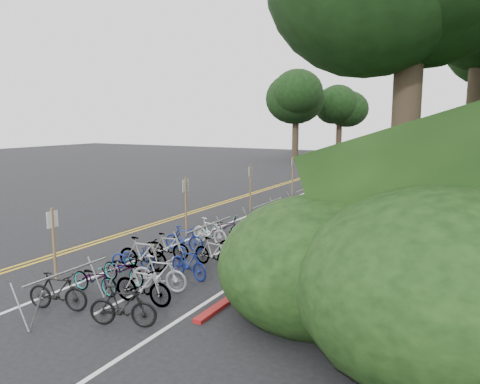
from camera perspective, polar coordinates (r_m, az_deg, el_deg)
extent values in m
plane|color=black|center=(16.65, -18.19, -8.62)|extent=(120.00, 120.00, 0.00)
cube|color=gold|center=(25.49, -5.28, -2.18)|extent=(0.12, 80.00, 0.01)
cube|color=gold|center=(25.33, -4.71, -2.24)|extent=(0.12, 80.00, 0.01)
cube|color=silver|center=(23.93, 1.05, -2.87)|extent=(0.12, 80.00, 0.01)
cube|color=silver|center=(22.39, 10.70, -3.85)|extent=(0.12, 80.00, 0.01)
cube|color=silver|center=(13.24, -15.02, -13.05)|extent=(0.10, 1.60, 0.01)
cube|color=silver|center=(17.83, -1.70, -6.99)|extent=(0.10, 1.60, 0.01)
cube|color=silver|center=(23.08, 5.71, -3.35)|extent=(0.10, 1.60, 0.01)
cube|color=silver|center=(28.62, 10.29, -1.06)|extent=(0.10, 1.60, 0.01)
cube|color=silver|center=(34.32, 13.36, 0.48)|extent=(0.10, 1.60, 0.01)
cube|color=silver|center=(40.11, 15.55, 1.58)|extent=(0.10, 1.60, 0.01)
cube|color=silver|center=(45.95, 17.19, 2.41)|extent=(0.10, 1.60, 0.01)
cube|color=maroon|center=(24.13, 13.26, -2.90)|extent=(0.25, 28.00, 0.10)
cube|color=#382819|center=(33.64, 18.80, 0.21)|extent=(1.40, 44.00, 0.16)
ellipsoid|color=#284C19|center=(15.07, 10.08, -6.02)|extent=(2.00, 2.80, 1.60)
ellipsoid|color=#284C19|center=(19.52, 16.92, -1.33)|extent=(2.60, 3.64, 2.08)
ellipsoid|color=#284C19|center=(25.17, 22.32, 1.63)|extent=(2.20, 3.08, 1.76)
ellipsoid|color=#284C19|center=(31.30, 20.87, 2.22)|extent=(3.00, 4.20, 2.40)
ellipsoid|color=#284C19|center=(37.15, 23.14, 3.31)|extent=(2.40, 3.36, 1.92)
ellipsoid|color=#284C19|center=(41.00, 25.51, 4.58)|extent=(2.80, 3.92, 2.24)
ellipsoid|color=#284C19|center=(17.96, 12.44, -4.14)|extent=(1.80, 2.52, 1.44)
ellipsoid|color=#284C19|center=(29.02, 24.78, 3.57)|extent=(3.20, 4.48, 2.56)
ellipsoid|color=black|center=(12.50, 10.04, -8.34)|extent=(5.28, 6.16, 3.52)
ellipsoid|color=black|center=(10.96, 23.69, -10.25)|extent=(6.24, 7.28, 4.16)
cylinder|color=#2D2319|center=(14.09, 19.35, 4.11)|extent=(0.78, 0.78, 5.26)
cylinder|color=#2D2319|center=(22.90, 26.87, 9.59)|extent=(0.82, 0.82, 6.07)
cylinder|color=#2D2319|center=(56.81, 6.76, 6.57)|extent=(0.78, 0.78, 5.26)
ellipsoid|color=black|center=(56.82, 6.85, 11.40)|extent=(7.20, 7.20, 6.84)
cylinder|color=#2D2319|center=(63.43, 11.95, 6.49)|extent=(0.76, 0.76, 4.86)
ellipsoid|color=black|center=(63.41, 12.08, 10.39)|extent=(6.30, 6.30, 5.98)
cylinder|color=#969798|center=(12.59, -20.28, -9.05)|extent=(0.05, 2.60, 0.05)
cylinder|color=#969798|center=(12.28, -25.29, -12.60)|extent=(0.57, 0.04, 1.11)
cylinder|color=#969798|center=(11.86, -23.62, -13.26)|extent=(0.57, 0.04, 1.11)
cylinder|color=#969798|center=(13.74, -17.17, -9.86)|extent=(0.57, 0.04, 1.11)
cylinder|color=#969798|center=(13.36, -15.45, -10.32)|extent=(0.57, 0.04, 1.11)
cylinder|color=#969798|center=(16.76, -3.71, -3.99)|extent=(0.05, 3.00, 0.05)
cylinder|color=#969798|center=(15.93, -7.22, -6.87)|extent=(0.58, 0.04, 1.13)
cylinder|color=#969798|center=(15.62, -5.53, -7.16)|extent=(0.58, 0.04, 1.13)
cylinder|color=#969798|center=(18.21, -2.13, -4.80)|extent=(0.58, 0.04, 1.13)
cylinder|color=#969798|center=(17.94, -0.57, -5.00)|extent=(0.58, 0.04, 1.13)
cylinder|color=#969798|center=(21.09, 3.44, -1.32)|extent=(0.05, 3.00, 0.05)
cylinder|color=#969798|center=(20.09, 1.03, -3.49)|extent=(0.58, 0.04, 1.13)
cylinder|color=#969798|center=(19.85, 2.47, -3.65)|extent=(0.58, 0.04, 1.13)
cylinder|color=#969798|center=(22.57, 4.26, -2.13)|extent=(0.58, 0.04, 1.13)
cylinder|color=#969798|center=(22.35, 5.58, -2.26)|extent=(0.58, 0.04, 1.13)
cylinder|color=#969798|center=(25.67, 8.09, 0.44)|extent=(0.05, 3.00, 0.05)
cylinder|color=#969798|center=(24.56, 6.33, -1.26)|extent=(0.58, 0.04, 1.13)
cylinder|color=#969798|center=(24.37, 7.56, -1.37)|extent=(0.58, 0.04, 1.13)
cylinder|color=#969798|center=(27.15, 8.52, -0.33)|extent=(0.58, 0.04, 1.13)
cylinder|color=#969798|center=(26.97, 9.64, -0.42)|extent=(0.58, 0.04, 1.13)
cylinder|color=#969798|center=(30.38, 11.33, 1.66)|extent=(0.05, 3.00, 0.05)
cylinder|color=#969798|center=(29.21, 9.97, 0.28)|extent=(0.58, 0.04, 1.13)
cylinder|color=#969798|center=(29.05, 11.02, 0.20)|extent=(0.58, 0.04, 1.13)
cylinder|color=#969798|center=(31.86, 11.54, 0.95)|extent=(0.58, 0.04, 1.13)
cylinder|color=#969798|center=(31.71, 12.51, 0.88)|extent=(0.58, 0.04, 1.13)
cylinder|color=#969798|center=(35.16, 13.69, 2.55)|extent=(0.05, 3.00, 0.05)
cylinder|color=#969798|center=(33.96, 12.60, 1.39)|extent=(0.58, 0.04, 1.13)
cylinder|color=#969798|center=(33.82, 13.52, 1.33)|extent=(0.58, 0.04, 1.13)
cylinder|color=#969798|center=(36.65, 13.78, 1.89)|extent=(0.58, 0.04, 1.13)
cylinder|color=#969798|center=(36.51, 14.63, 1.83)|extent=(0.58, 0.04, 1.13)
cylinder|color=brown|center=(15.26, -21.74, -5.98)|extent=(0.08, 0.08, 2.26)
cube|color=silver|center=(15.09, -21.91, -3.11)|extent=(0.02, 0.40, 0.50)
cylinder|color=brown|center=(19.67, -6.61, -1.81)|extent=(0.08, 0.08, 2.50)
cube|color=silver|center=(19.53, -6.66, 0.79)|extent=(0.02, 0.40, 0.50)
cylinder|color=brown|center=(24.77, 1.29, 0.46)|extent=(0.08, 0.08, 2.50)
cube|color=silver|center=(24.66, 1.29, 2.53)|extent=(0.02, 0.40, 0.50)
cylinder|color=brown|center=(30.20, 6.42, 1.93)|extent=(0.08, 0.08, 2.50)
cube|color=silver|center=(30.11, 6.45, 3.63)|extent=(0.02, 0.40, 0.50)
cylinder|color=brown|center=(35.82, 9.97, 2.94)|extent=(0.08, 0.08, 2.50)
cube|color=silver|center=(35.74, 10.01, 4.38)|extent=(0.02, 0.40, 0.50)
imported|color=navy|center=(15.90, -12.88, -7.74)|extent=(0.97, 1.59, 0.79)
imported|color=black|center=(13.14, -21.34, -11.21)|extent=(0.91, 1.74, 1.01)
imported|color=black|center=(11.72, -14.09, -13.33)|extent=(1.00, 1.74, 1.01)
imported|color=slate|center=(14.01, -17.26, -10.02)|extent=(0.62, 1.69, 0.88)
imported|color=slate|center=(12.88, -11.75, -11.07)|extent=(0.60, 1.78, 1.06)
imported|color=slate|center=(14.56, -14.03, -9.10)|extent=(0.80, 1.78, 0.90)
imported|color=#9E9EA3|center=(13.74, -9.84, -9.76)|extent=(0.80, 1.79, 1.04)
imported|color=slate|center=(15.63, -11.77, -7.40)|extent=(0.68, 1.86, 1.10)
imported|color=navy|center=(14.69, -6.28, -8.61)|extent=(0.84, 1.66, 0.96)
imported|color=slate|center=(16.68, -8.76, -6.56)|extent=(0.74, 1.61, 0.93)
imported|color=slate|center=(15.72, -3.29, -7.37)|extent=(0.74, 1.68, 0.97)
imported|color=navy|center=(17.66, -6.83, -5.63)|extent=(0.67, 1.63, 0.95)
imported|color=slate|center=(16.57, -0.29, -6.54)|extent=(0.52, 1.60, 0.95)
imported|color=beige|center=(18.43, -3.70, -4.81)|extent=(0.79, 1.80, 1.05)
imported|color=maroon|center=(17.51, 2.03, -5.64)|extent=(0.89, 1.70, 0.98)
imported|color=slate|center=(19.48, -1.92, -4.26)|extent=(1.07, 1.82, 0.90)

